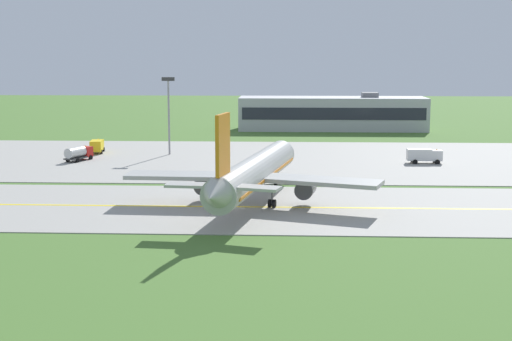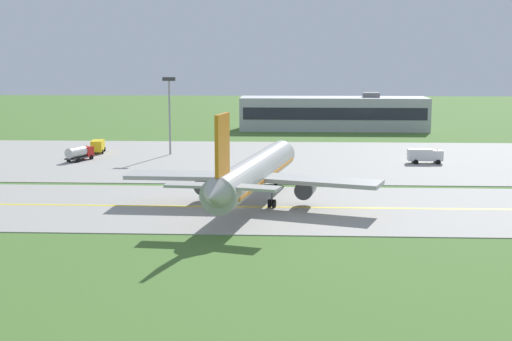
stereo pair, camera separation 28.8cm
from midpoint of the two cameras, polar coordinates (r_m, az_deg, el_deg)
ground_plane at (r=89.46m, az=-2.37°, el=-2.95°), size 500.00×500.00×0.00m
taxiway_strip at (r=89.45m, az=-2.37°, el=-2.92°), size 240.00×28.00×0.10m
apron_pad at (r=130.51m, az=3.60°, el=0.89°), size 140.00×52.00×0.10m
taxiway_centreline at (r=89.44m, az=-2.37°, el=-2.89°), size 220.00×0.60×0.01m
airplane_lead at (r=90.27m, az=-0.22°, el=-0.17°), size 32.19×39.49×12.70m
service_truck_baggage at (r=141.80m, az=-12.58°, el=1.96°), size 2.98×6.22×2.60m
service_truck_fuel at (r=131.82m, az=-13.98°, el=1.37°), size 4.05×6.34×2.65m
service_truck_catering at (r=128.37m, az=13.15°, el=1.20°), size 6.02×2.41×2.60m
terminal_building at (r=183.23m, az=6.04°, el=4.53°), size 46.98×12.22×9.49m
apron_light_mast at (r=136.52m, az=-7.02°, el=5.12°), size 2.40×0.50×14.70m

